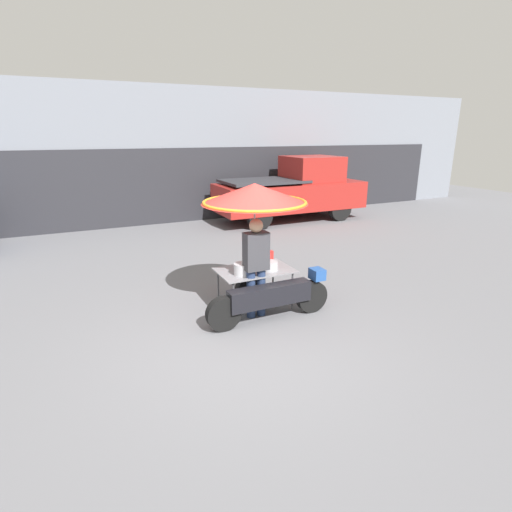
# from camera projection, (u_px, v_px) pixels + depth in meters

# --- Properties ---
(ground_plane) EXTENTS (36.00, 36.00, 0.00)m
(ground_plane) POSITION_uv_depth(u_px,v_px,m) (246.00, 340.00, 5.75)
(ground_plane) COLOR slate
(shopfront_building) EXTENTS (28.00, 2.06, 4.30)m
(shopfront_building) POSITION_uv_depth(u_px,v_px,m) (132.00, 156.00, 13.16)
(shopfront_building) COLOR gray
(shopfront_building) RESTS_ON ground
(vendor_motorcycle_cart) EXTENTS (2.09, 1.70, 2.11)m
(vendor_motorcycle_cart) POSITION_uv_depth(u_px,v_px,m) (257.00, 216.00, 6.31)
(vendor_motorcycle_cart) COLOR black
(vendor_motorcycle_cart) RESTS_ON ground
(vendor_person) EXTENTS (0.38, 0.22, 1.62)m
(vendor_person) POSITION_uv_depth(u_px,v_px,m) (256.00, 263.00, 6.26)
(vendor_person) COLOR navy
(vendor_person) RESTS_ON ground
(pickup_truck) EXTENTS (5.03, 1.79, 2.11)m
(pickup_truck) POSITION_uv_depth(u_px,v_px,m) (294.00, 190.00, 13.41)
(pickup_truck) COLOR black
(pickup_truck) RESTS_ON ground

